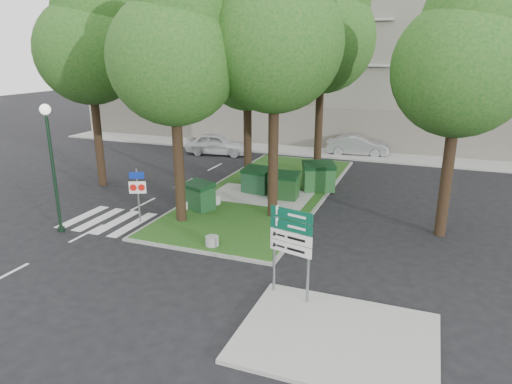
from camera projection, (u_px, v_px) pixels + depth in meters
The scene contains 26 objects.
ground at pixel (183, 250), 17.14m from camera, with size 120.00×120.00×0.00m, color black.
median_island at pixel (267, 191), 24.09m from camera, with size 6.00×16.00×0.12m, color #154112.
median_kerb at pixel (267, 191), 24.09m from camera, with size 6.30×16.30×0.10m, color gray.
sidewalk_corner at pixel (337, 337), 11.78m from camera, with size 5.00×4.00×0.12m, color #999993.
building_sidewalk at pixel (308, 152), 33.63m from camera, with size 42.00×3.00×0.12m, color #999993.
zebra_crossing at pixel (125, 223), 19.75m from camera, with size 5.00×3.00×0.01m, color silver.
apartment_building at pixel (335, 41), 37.98m from camera, with size 41.00×12.00×16.00m, color #B7AC89.
tree_median_near_left at pixel (175, 46), 17.74m from camera, with size 5.20×5.20×10.53m.
tree_median_near_right at pixel (277, 29), 18.14m from camera, with size 5.60×5.60×11.46m.
tree_median_mid at pixel (249, 54), 23.47m from camera, with size 4.80×4.80×9.99m.
tree_median_far at pixel (324, 28), 24.66m from camera, with size 5.80×5.80×11.93m.
tree_street_left at pixel (90, 41), 23.16m from camera, with size 5.40×5.40×11.00m.
tree_street_right at pixel (465, 56), 16.49m from camera, with size 5.00×5.00×10.06m.
dumpster_a at pixel (199, 196), 21.08m from camera, with size 1.66×1.43×1.30m.
dumpster_b at pixel (257, 180), 23.55m from camera, with size 1.58×1.21×1.35m.
dumpster_c at pixel (284, 186), 22.59m from camera, with size 1.48×1.07×1.34m.
dumpster_d at pixel (318, 177), 23.87m from camera, with size 1.97×1.71×1.53m.
bollard_left at pixel (185, 204), 21.26m from camera, with size 0.51×0.51×0.37m, color gray.
bollard_right at pixel (212, 241), 17.16m from camera, with size 0.50×0.50×0.36m, color gray.
bollard_mid at pixel (214, 199), 21.89m from camera, with size 0.63×0.63×0.45m, color #ACABA7.
litter_bin at pixel (322, 169), 27.00m from camera, with size 0.41×0.41×0.72m, color yellow.
street_lamp at pixel (51, 154), 17.93m from camera, with size 0.42×0.42×5.22m.
traffic_sign_pole at pixel (138, 188), 19.44m from camera, with size 0.68×0.33×2.41m.
directional_sign at pixel (291, 239), 13.14m from camera, with size 1.34×0.39×2.75m.
car_white at pixel (217, 144), 32.78m from camera, with size 1.82×4.53×1.54m, color silver.
car_silver at pixel (357, 146), 32.49m from camera, with size 1.50×4.31×1.42m, color gray.
Camera 1 is at (8.18, -13.72, 7.13)m, focal length 32.00 mm.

